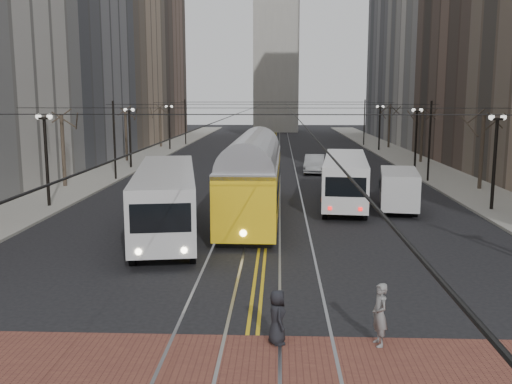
# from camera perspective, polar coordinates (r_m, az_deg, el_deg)

# --- Properties ---
(ground) EXTENTS (260.00, 260.00, 0.00)m
(ground) POSITION_cam_1_polar(r_m,az_deg,el_deg) (18.01, -0.21, -12.91)
(ground) COLOR black
(ground) RESTS_ON ground
(sidewalk_left) EXTENTS (5.00, 140.00, 0.15)m
(sidewalk_left) POSITION_cam_1_polar(r_m,az_deg,el_deg) (63.98, -11.94, 3.13)
(sidewalk_left) COLOR gray
(sidewalk_left) RESTS_ON ground
(sidewalk_right) EXTENTS (5.00, 140.00, 0.15)m
(sidewalk_right) POSITION_cam_1_polar(r_m,az_deg,el_deg) (63.63, 15.29, 2.97)
(sidewalk_right) COLOR gray
(sidewalk_right) RESTS_ON ground
(streetcar_rails) EXTENTS (4.80, 130.00, 0.02)m
(streetcar_rails) POSITION_cam_1_polar(r_m,az_deg,el_deg) (62.03, 1.64, 3.07)
(streetcar_rails) COLOR gray
(streetcar_rails) RESTS_ON ground
(centre_lines) EXTENTS (0.42, 130.00, 0.01)m
(centre_lines) POSITION_cam_1_polar(r_m,az_deg,el_deg) (62.03, 1.64, 3.08)
(centre_lines) COLOR gold
(centre_lines) RESTS_ON ground
(building_left_mid) EXTENTS (16.00, 20.00, 34.00)m
(building_left_mid) POSITION_cam_1_polar(r_m,az_deg,el_deg) (68.68, -21.15, 17.30)
(building_left_mid) COLOR slate
(building_left_mid) RESTS_ON ground
(building_left_far) EXTENTS (16.00, 20.00, 40.00)m
(building_left_far) POSITION_cam_1_polar(r_m,az_deg,el_deg) (106.76, -12.41, 16.27)
(building_left_far) COLOR brown
(building_left_far) RESTS_ON ground
(building_right_far) EXTENTS (16.00, 20.00, 40.00)m
(building_right_far) POSITION_cam_1_polar(r_m,az_deg,el_deg) (106.41, 16.44, 16.14)
(building_right_far) COLOR slate
(building_right_far) RESTS_ON ground
(lamp_posts) EXTENTS (27.60, 57.20, 5.60)m
(lamp_posts) POSITION_cam_1_polar(r_m,az_deg,el_deg) (45.58, 1.40, 4.32)
(lamp_posts) COLOR black
(lamp_posts) RESTS_ON ground
(street_trees) EXTENTS (31.68, 53.28, 5.60)m
(street_trees) POSITION_cam_1_polar(r_m,az_deg,el_deg) (52.06, 1.52, 4.95)
(street_trees) COLOR #382D23
(street_trees) RESTS_ON ground
(trolley_wires) EXTENTS (25.96, 120.00, 6.60)m
(trolley_wires) POSITION_cam_1_polar(r_m,az_deg,el_deg) (51.58, 1.52, 5.99)
(trolley_wires) COLOR black
(trolley_wires) RESTS_ON ground
(transit_bus) EXTENTS (4.92, 13.57, 3.32)m
(transit_bus) POSITION_cam_1_polar(r_m,az_deg,el_deg) (29.09, -8.99, -0.96)
(transit_bus) COLOR #BEBEBE
(transit_bus) RESTS_ON ground
(streetcar) EXTENTS (3.10, 15.80, 3.72)m
(streetcar) POSITION_cam_1_polar(r_m,az_deg,el_deg) (32.92, -0.28, 0.70)
(streetcar) COLOR yellow
(streetcar) RESTS_ON ground
(rear_bus) EXTENTS (3.84, 12.03, 3.08)m
(rear_bus) POSITION_cam_1_polar(r_m,az_deg,el_deg) (37.17, 8.89, 1.10)
(rear_bus) COLOR silver
(rear_bus) RESTS_ON ground
(cargo_van) EXTENTS (3.01, 5.86, 2.47)m
(cargo_van) POSITION_cam_1_polar(r_m,az_deg,el_deg) (35.73, 14.08, 0.10)
(cargo_van) COLOR silver
(cargo_van) RESTS_ON ground
(sedan_grey) EXTENTS (2.05, 4.32, 1.43)m
(sedan_grey) POSITION_cam_1_polar(r_m,az_deg,el_deg) (43.45, 13.42, 1.04)
(sedan_grey) COLOR #3C3E44
(sedan_grey) RESTS_ON ground
(sedan_silver) EXTENTS (2.26, 5.18, 1.66)m
(sedan_silver) POSITION_cam_1_polar(r_m,az_deg,el_deg) (52.76, 5.87, 2.81)
(sedan_silver) COLOR #989B9F
(sedan_silver) RESTS_ON ground
(pedestrian_a) EXTENTS (0.67, 0.86, 1.56)m
(pedestrian_a) POSITION_cam_1_polar(r_m,az_deg,el_deg) (16.31, 2.11, -12.36)
(pedestrian_a) COLOR black
(pedestrian_a) RESTS_ON crosswalk_band
(pedestrian_b) EXTENTS (0.56, 0.73, 1.78)m
(pedestrian_b) POSITION_cam_1_polar(r_m,az_deg,el_deg) (16.51, 12.27, -11.88)
(pedestrian_b) COLOR slate
(pedestrian_b) RESTS_ON crosswalk_band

